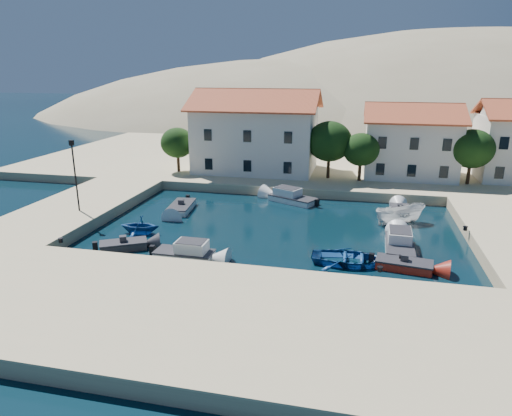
{
  "coord_description": "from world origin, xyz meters",
  "views": [
    {
      "loc": [
        6.23,
        -26.03,
        13.01
      ],
      "look_at": [
        -1.71,
        9.01,
        2.0
      ],
      "focal_mm": 32.0,
      "sensor_mm": 36.0,
      "label": 1
    }
  ],
  "objects_px": {
    "cabin_cruiser_south": "(184,253)",
    "cabin_cruiser_east": "(400,245)",
    "building_left": "(256,130)",
    "building_mid": "(411,139)",
    "lamppost": "(74,169)",
    "rowboat_south": "(349,263)",
    "boat_east": "(399,223)"
  },
  "relations": [
    {
      "from": "building_left",
      "to": "lamppost",
      "type": "distance_m",
      "value": 23.1
    },
    {
      "from": "building_mid",
      "to": "boat_east",
      "type": "relative_size",
      "value": 2.22
    },
    {
      "from": "rowboat_south",
      "to": "lamppost",
      "type": "bearing_deg",
      "value": 78.95
    },
    {
      "from": "building_mid",
      "to": "lamppost",
      "type": "bearing_deg",
      "value": -144.55
    },
    {
      "from": "boat_east",
      "to": "lamppost",
      "type": "bearing_deg",
      "value": 73.65
    },
    {
      "from": "building_mid",
      "to": "boat_east",
      "type": "distance_m",
      "value": 16.32
    },
    {
      "from": "cabin_cruiser_south",
      "to": "cabin_cruiser_east",
      "type": "relative_size",
      "value": 0.85
    },
    {
      "from": "cabin_cruiser_east",
      "to": "boat_east",
      "type": "height_order",
      "value": "cabin_cruiser_east"
    },
    {
      "from": "building_left",
      "to": "lamppost",
      "type": "height_order",
      "value": "building_left"
    },
    {
      "from": "cabin_cruiser_south",
      "to": "cabin_cruiser_east",
      "type": "bearing_deg",
      "value": 19.13
    },
    {
      "from": "cabin_cruiser_south",
      "to": "cabin_cruiser_east",
      "type": "distance_m",
      "value": 15.85
    },
    {
      "from": "building_left",
      "to": "building_mid",
      "type": "bearing_deg",
      "value": 3.18
    },
    {
      "from": "building_mid",
      "to": "boat_east",
      "type": "xyz_separation_m",
      "value": [
        -1.87,
        -15.35,
        -5.22
      ]
    },
    {
      "from": "building_left",
      "to": "rowboat_south",
      "type": "relative_size",
      "value": 2.82
    },
    {
      "from": "rowboat_south",
      "to": "cabin_cruiser_east",
      "type": "xyz_separation_m",
      "value": [
        3.55,
        3.18,
        0.48
      ]
    },
    {
      "from": "boat_east",
      "to": "building_left",
      "type": "bearing_deg",
      "value": 20.45
    },
    {
      "from": "cabin_cruiser_south",
      "to": "lamppost",
      "type": "bearing_deg",
      "value": 154.85
    },
    {
      "from": "building_left",
      "to": "boat_east",
      "type": "relative_size",
      "value": 3.11
    },
    {
      "from": "cabin_cruiser_south",
      "to": "rowboat_south",
      "type": "bearing_deg",
      "value": 9.74
    },
    {
      "from": "cabin_cruiser_east",
      "to": "boat_east",
      "type": "distance_m",
      "value": 6.58
    },
    {
      "from": "cabin_cruiser_south",
      "to": "cabin_cruiser_east",
      "type": "height_order",
      "value": "same"
    },
    {
      "from": "cabin_cruiser_east",
      "to": "boat_east",
      "type": "relative_size",
      "value": 1.05
    },
    {
      "from": "lamppost",
      "to": "cabin_cruiser_south",
      "type": "distance_m",
      "value": 14.14
    },
    {
      "from": "lamppost",
      "to": "cabin_cruiser_east",
      "type": "relative_size",
      "value": 1.25
    },
    {
      "from": "cabin_cruiser_east",
      "to": "building_mid",
      "type": "bearing_deg",
      "value": -4.54
    },
    {
      "from": "cabin_cruiser_south",
      "to": "rowboat_south",
      "type": "distance_m",
      "value": 11.64
    },
    {
      "from": "lamppost",
      "to": "building_mid",
      "type": "bearing_deg",
      "value": 35.45
    },
    {
      "from": "cabin_cruiser_south",
      "to": "rowboat_south",
      "type": "xyz_separation_m",
      "value": [
        11.49,
        1.81,
        -0.48
      ]
    },
    {
      "from": "lamppost",
      "to": "cabin_cruiser_east",
      "type": "xyz_separation_m",
      "value": [
        27.17,
        -0.9,
        -4.28
      ]
    },
    {
      "from": "building_left",
      "to": "cabin_cruiser_south",
      "type": "height_order",
      "value": "building_left"
    },
    {
      "from": "boat_east",
      "to": "cabin_cruiser_south",
      "type": "bearing_deg",
      "value": 98.74
    },
    {
      "from": "lamppost",
      "to": "cabin_cruiser_east",
      "type": "height_order",
      "value": "lamppost"
    }
  ]
}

